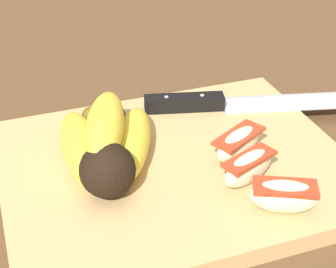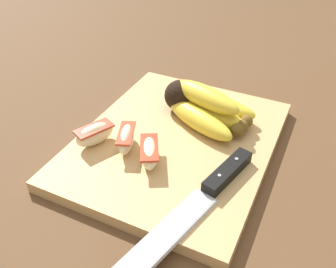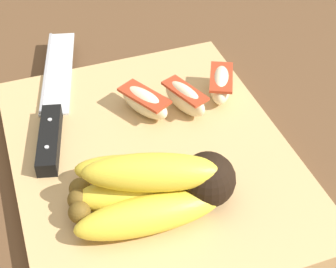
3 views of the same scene
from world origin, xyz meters
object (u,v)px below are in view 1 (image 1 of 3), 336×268
(apple_wedge_near, at_px, (238,143))
(apple_wedge_far, at_px, (284,196))
(chefs_knife, at_px, (222,103))
(banana_bunch, at_px, (106,145))
(apple_wedge_middle, at_px, (249,167))

(apple_wedge_near, xyz_separation_m, apple_wedge_far, (0.00, 0.10, 0.00))
(chefs_knife, distance_m, apple_wedge_near, 0.11)
(banana_bunch, bearing_deg, apple_wedge_middle, 148.14)
(apple_wedge_near, height_order, apple_wedge_middle, apple_wedge_middle)
(apple_wedge_middle, xyz_separation_m, apple_wedge_far, (-0.01, 0.05, -0.00))
(apple_wedge_middle, height_order, apple_wedge_far, same)
(banana_bunch, height_order, chefs_knife, banana_bunch)
(apple_wedge_middle, distance_m, apple_wedge_far, 0.05)
(apple_wedge_middle, bearing_deg, apple_wedge_near, -103.72)
(apple_wedge_near, relative_size, apple_wedge_far, 1.05)
(banana_bunch, relative_size, apple_wedge_near, 2.25)
(banana_bunch, relative_size, chefs_knife, 0.59)
(banana_bunch, relative_size, apple_wedge_far, 2.36)
(apple_wedge_near, distance_m, apple_wedge_far, 0.10)
(chefs_knife, height_order, apple_wedge_far, apple_wedge_far)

